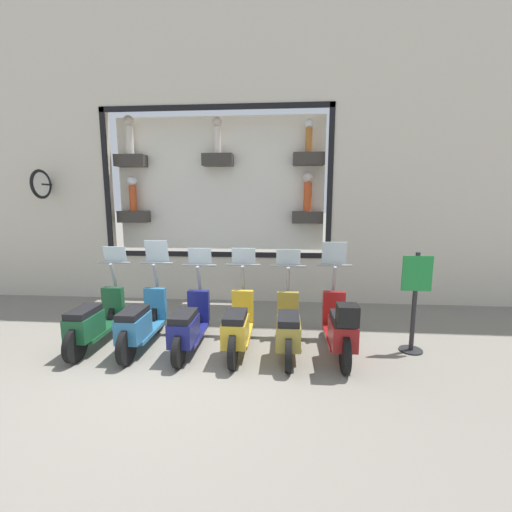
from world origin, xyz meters
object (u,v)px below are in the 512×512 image
scooter_olive_1 (288,328)px  scooter_navy_3 (189,325)px  scooter_teal_4 (141,322)px  shop_sign_post (415,299)px  scooter_green_5 (94,321)px  scooter_yellow_2 (238,326)px  scooter_red_0 (340,327)px

scooter_olive_1 → scooter_navy_3: scooter_navy_3 is taller
scooter_navy_3 → scooter_teal_4: size_ratio=0.99×
shop_sign_post → scooter_green_5: bearing=92.8°
scooter_yellow_2 → scooter_teal_4: 1.57m
scooter_red_0 → scooter_navy_3: bearing=88.8°
scooter_olive_1 → scooter_navy_3: bearing=90.1°
scooter_olive_1 → shop_sign_post: size_ratio=1.12×
scooter_olive_1 → scooter_green_5: 3.15m
scooter_navy_3 → shop_sign_post: bearing=-86.0°
scooter_red_0 → scooter_yellow_2: size_ratio=1.00×
scooter_yellow_2 → shop_sign_post: bearing=-84.9°
scooter_yellow_2 → shop_sign_post: 2.80m
scooter_red_0 → scooter_teal_4: (0.06, 3.15, -0.04)m
scooter_yellow_2 → scooter_navy_3: 0.79m
scooter_olive_1 → scooter_navy_3: (-0.00, 1.57, -0.01)m
scooter_olive_1 → shop_sign_post: shop_sign_post is taller
scooter_yellow_2 → scooter_navy_3: bearing=90.3°
scooter_teal_4 → scooter_green_5: (-0.00, 0.79, -0.01)m
scooter_yellow_2 → scooter_green_5: scooter_green_5 is taller
shop_sign_post → scooter_teal_4: bearing=93.2°
scooter_red_0 → scooter_olive_1: bearing=86.4°
scooter_olive_1 → scooter_green_5: scooter_green_5 is taller
shop_sign_post → scooter_red_0: bearing=104.2°
scooter_navy_3 → scooter_green_5: size_ratio=0.99×
scooter_navy_3 → scooter_olive_1: bearing=-89.9°
scooter_green_5 → shop_sign_post: size_ratio=1.13×
scooter_yellow_2 → scooter_teal_4: (0.00, 1.57, 0.01)m
scooter_red_0 → scooter_green_5: (0.05, 3.94, -0.05)m
scooter_olive_1 → shop_sign_post: bearing=-82.8°
scooter_yellow_2 → shop_sign_post: shop_sign_post is taller
scooter_yellow_2 → scooter_navy_3: size_ratio=1.00×
scooter_olive_1 → scooter_green_5: (0.00, 3.15, 0.01)m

